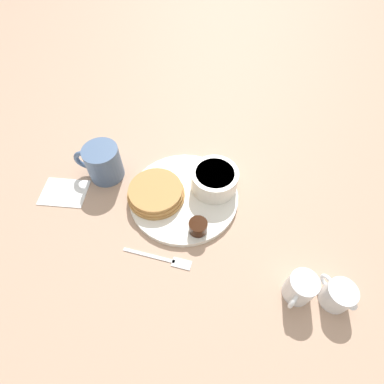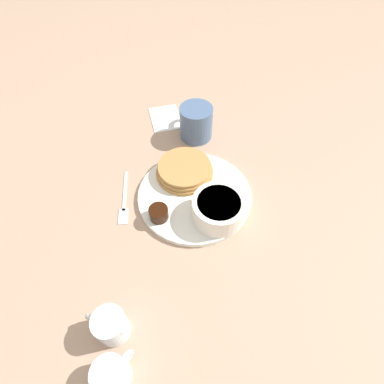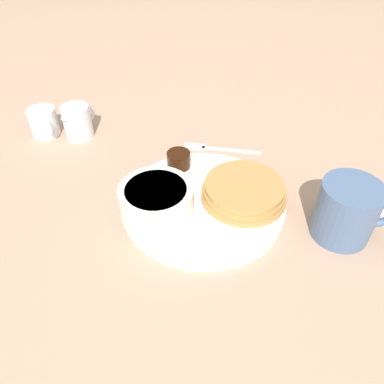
{
  "view_description": "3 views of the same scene",
  "coord_description": "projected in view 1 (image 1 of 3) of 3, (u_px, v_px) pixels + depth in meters",
  "views": [
    {
      "loc": [
        0.06,
        0.39,
        0.57
      ],
      "look_at": [
        -0.02,
        0.01,
        0.03
      ],
      "focal_mm": 28.0,
      "sensor_mm": 36.0,
      "label": 1
    },
    {
      "loc": [
        -0.34,
        0.21,
        0.54
      ],
      "look_at": [
        -0.01,
        0.01,
        0.03
      ],
      "focal_mm": 28.0,
      "sensor_mm": 36.0,
      "label": 2
    },
    {
      "loc": [
        -0.13,
        -0.4,
        0.4
      ],
      "look_at": [
        -0.02,
        -0.0,
        0.03
      ],
      "focal_mm": 35.0,
      "sensor_mm": 36.0,
      "label": 3
    }
  ],
  "objects": [
    {
      "name": "coffee_mug",
      "position": [
        103.0,
        163.0,
        0.7
      ],
      "size": [
        0.11,
        0.08,
        0.09
      ],
      "color": "slate",
      "rests_on": "ground_plane"
    },
    {
      "name": "syrup_cup",
      "position": [
        198.0,
        227.0,
        0.62
      ],
      "size": [
        0.04,
        0.04,
        0.03
      ],
      "color": "black",
      "rests_on": "plate"
    },
    {
      "name": "creamer_pitcher_far",
      "position": [
        338.0,
        295.0,
        0.54
      ],
      "size": [
        0.05,
        0.07,
        0.05
      ],
      "color": "white",
      "rests_on": "ground_plane"
    },
    {
      "name": "pancake_stack",
      "position": [
        156.0,
        192.0,
        0.67
      ],
      "size": [
        0.13,
        0.13,
        0.03
      ],
      "color": "#B78447",
      "rests_on": "plate"
    },
    {
      "name": "napkin",
      "position": [
        64.0,
        192.0,
        0.7
      ],
      "size": [
        0.12,
        0.11,
        0.0
      ],
      "color": "white",
      "rests_on": "ground_plane"
    },
    {
      "name": "plate",
      "position": [
        184.0,
        197.0,
        0.69
      ],
      "size": [
        0.25,
        0.25,
        0.01
      ],
      "color": "white",
      "rests_on": "ground_plane"
    },
    {
      "name": "creamer_pitcher_near",
      "position": [
        300.0,
        288.0,
        0.54
      ],
      "size": [
        0.06,
        0.06,
        0.06
      ],
      "color": "white",
      "rests_on": "ground_plane"
    },
    {
      "name": "butter_ramekin",
      "position": [
        224.0,
        185.0,
        0.68
      ],
      "size": [
        0.04,
        0.04,
        0.04
      ],
      "color": "white",
      "rests_on": "plate"
    },
    {
      "name": "bowl",
      "position": [
        214.0,
        179.0,
        0.68
      ],
      "size": [
        0.11,
        0.11,
        0.05
      ],
      "color": "white",
      "rests_on": "plate"
    },
    {
      "name": "ground_plane",
      "position": [
        184.0,
        198.0,
        0.7
      ],
      "size": [
        4.0,
        4.0,
        0.0
      ],
      "primitive_type": "plane",
      "color": "tan"
    },
    {
      "name": "fork",
      "position": [
        165.0,
        259.0,
        0.61
      ],
      "size": [
        0.14,
        0.08,
        0.0
      ],
      "color": "silver",
      "rests_on": "ground_plane"
    }
  ]
}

